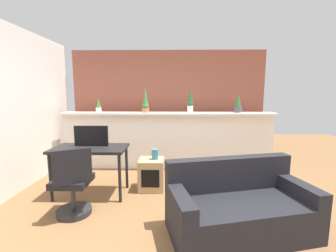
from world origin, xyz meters
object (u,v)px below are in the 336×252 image
potted_plant_0 (99,106)px  potted_plant_2 (190,102)px  potted_plant_3 (238,105)px  desk (90,153)px  potted_plant_1 (145,102)px  side_cube_shelf (151,174)px  vase_on_shelf (155,154)px  tv_monitor (91,136)px  office_chair (73,187)px  couch (239,208)px

potted_plant_0 → potted_plant_2: bearing=0.2°
potted_plant_3 → desk: potted_plant_3 is taller
potted_plant_3 → potted_plant_1: bearing=-178.8°
side_cube_shelf → potted_plant_0: bearing=137.6°
vase_on_shelf → tv_monitor: bearing=-171.6°
desk → side_cube_shelf: (0.91, 0.21, -0.42)m
side_cube_shelf → office_chair: bearing=-136.9°
potted_plant_1 → tv_monitor: potted_plant_1 is taller
potted_plant_0 → potted_plant_2: size_ratio=0.60×
tv_monitor → office_chair: bearing=-90.2°
potted_plant_2 → potted_plant_3: size_ratio=1.25×
potted_plant_3 → vase_on_shelf: (-1.60, -1.06, -0.75)m
tv_monitor → couch: bearing=-26.9°
potted_plant_1 → side_cube_shelf: potted_plant_1 is taller
potted_plant_1 → office_chair: bearing=-110.7°
potted_plant_3 → couch: size_ratio=0.23×
potted_plant_3 → tv_monitor: 2.87m
potted_plant_3 → couch: potted_plant_3 is taller
office_chair → vase_on_shelf: bearing=41.6°
potted_plant_3 → desk: size_ratio=0.35×
potted_plant_0 → tv_monitor: 1.29m
office_chair → couch: office_chair is taller
tv_monitor → side_cube_shelf: bearing=8.3°
potted_plant_0 → office_chair: potted_plant_0 is taller
vase_on_shelf → couch: (1.03, -1.16, -0.30)m
potted_plant_2 → tv_monitor: size_ratio=0.94×
vase_on_shelf → side_cube_shelf: bearing=-170.2°
desk → office_chair: 0.70m
potted_plant_1 → desk: bearing=-119.7°
potted_plant_2 → couch: size_ratio=0.29×
side_cube_shelf → potted_plant_3: bearing=32.8°
desk → potted_plant_2: bearing=38.6°
office_chair → couch: 2.02m
potted_plant_1 → vase_on_shelf: potted_plant_1 is taller
potted_plant_0 → side_cube_shelf: potted_plant_0 is taller
couch → potted_plant_1: bearing=120.6°
potted_plant_0 → potted_plant_3: (2.83, 0.00, 0.03)m
potted_plant_0 → desk: bearing=-78.6°
potted_plant_0 → vase_on_shelf: bearing=-40.7°
desk → potted_plant_0: bearing=101.4°
potted_plant_1 → office_chair: (-0.71, -1.88, -0.99)m
potted_plant_0 → vase_on_shelf: (1.23, -1.06, -0.72)m
tv_monitor → potted_plant_0: bearing=102.1°
potted_plant_0 → desk: 1.45m
side_cube_shelf → potted_plant_2: bearing=56.9°
potted_plant_1 → potted_plant_3: potted_plant_1 is taller
potted_plant_0 → couch: size_ratio=0.17×
potted_plant_0 → vase_on_shelf: potted_plant_0 is taller
potted_plant_2 → potted_plant_1: bearing=-177.4°
potted_plant_0 → tv_monitor: (0.26, -1.20, -0.39)m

